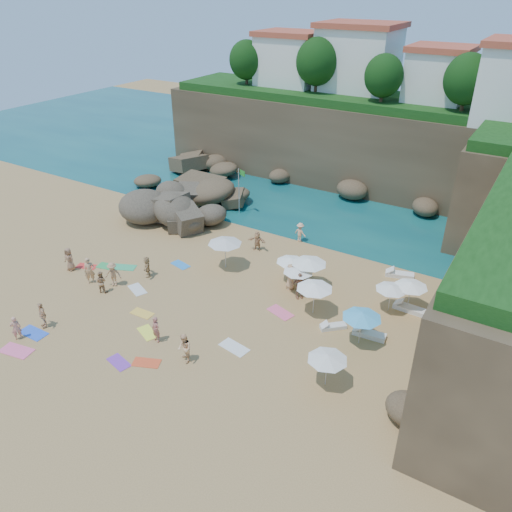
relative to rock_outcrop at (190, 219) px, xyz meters
The scene contains 51 objects.
ground 12.09m from the rock_outcrop, 46.41° to the right, with size 120.00×120.00×0.00m, color tan.
seawater 22.82m from the rock_outcrop, 68.57° to the left, with size 120.00×120.00×0.00m, color #0C4751.
cliff_back 19.66m from the rock_outcrop, 57.53° to the left, with size 44.00×8.00×8.00m, color brown.
rock_promontory 7.72m from the rock_outcrop, 110.19° to the left, with size 12.00×7.00×2.00m, color brown, non-canonical shape.
clifftop_buildings 23.33m from the rock_outcrop, 56.45° to the left, with size 28.48×9.48×7.00m.
clifftop_trees 20.36m from the rock_outcrop, 39.38° to the left, with size 35.60×23.82×4.40m.
marina_masts 22.96m from the rock_outcrop, 111.02° to the left, with size 3.10×0.10×6.00m.
rock_outcrop is the anchor object (origin of this frame).
flag_pole 5.31m from the rock_outcrop, 48.16° to the left, with size 0.78×0.34×4.15m.
parasol_0 9.37m from the rock_outcrop, 35.39° to the right, with size 2.47×2.47×2.33m.
parasol_1 14.71m from the rock_outcrop, 18.53° to the right, with size 2.39×2.39×2.26m.
parasol_2 19.95m from the rock_outcrop, 12.71° to the right, with size 2.01×2.01×1.90m.
parasol_3 20.75m from the rock_outcrop, ahead, with size 2.10×2.10×1.99m.
parasol_4 23.37m from the rock_outcrop, ahead, with size 2.14×2.14×2.03m.
parasol_5 17.08m from the rock_outcrop, 24.79° to the right, with size 2.30×2.30×2.18m.
parasol_7 14.67m from the rock_outcrop, 22.32° to the right, with size 2.04×2.04×1.92m.
parasol_9 13.30m from the rock_outcrop, 20.22° to the right, with size 1.99×1.99×1.88m.
parasol_10 20.87m from the rock_outcrop, 23.98° to the right, with size 2.27×2.27×2.15m.
parasol_11 22.64m from the rock_outcrop, 33.83° to the right, with size 2.10×2.10×1.99m.
lounger_0 12.31m from the rock_outcrop, 13.76° to the right, with size 1.97×0.66×0.31m, color silver.
lounger_1 18.73m from the rock_outcrop, ahead, with size 1.96×0.65×0.31m, color white.
lounger_2 20.88m from the rock_outcrop, 10.26° to the right, with size 2.01×0.67×0.31m, color silver.
lounger_3 12.94m from the rock_outcrop, 14.72° to the right, with size 1.68×0.56×0.26m, color white.
lounger_4 20.70m from the rock_outcrop, 21.36° to the right, with size 1.94×0.65×0.30m, color silver.
lounger_5 18.89m from the rock_outcrop, 24.84° to the right, with size 1.58×0.53×0.25m, color silver.
towel_0 17.85m from the rock_outcrop, 83.41° to the right, with size 1.77×0.89×0.03m, color blue.
towel_1 19.47m from the rock_outcrop, 82.24° to the right, with size 1.90×0.95×0.03m, color #FB6193.
towel_2 18.84m from the rock_outcrop, 59.24° to the right, with size 1.53×0.76×0.03m, color #E74B24.
towel_3 9.75m from the rock_outcrop, 89.92° to the right, with size 1.67×0.83×0.03m, color green.
towel_4 14.26m from the rock_outcrop, 64.17° to the right, with size 1.47×0.73×0.03m, color yellow.
towel_5 11.65m from the rock_outcrop, 69.81° to the right, with size 1.60×0.80×0.03m, color silver.
towel_6 18.89m from the rock_outcrop, 63.89° to the right, with size 1.49×0.74×0.03m, color purple.
towel_7 10.64m from the rock_outcrop, 97.25° to the right, with size 1.51×0.75×0.03m, color red.
towel_8 8.08m from the rock_outcrop, 57.00° to the right, with size 1.50×0.75×0.03m, color #2985DF.
towel_9 15.90m from the rock_outcrop, 30.96° to the right, with size 1.73×0.87×0.03m, color #F76089.
towel_11 9.29m from the rock_outcrop, 83.20° to the right, with size 1.70×0.85×0.03m, color #30A869.
towel_12 16.17m from the rock_outcrop, 60.95° to the right, with size 1.53×0.77×0.03m, color #F7FF43.
towel_13 18.12m from the rock_outcrop, 43.95° to the right, with size 1.76×0.88×0.03m, color silver.
person_stand_0 11.99m from the rock_outcrop, 86.81° to the right, with size 0.70×0.46×1.93m, color tan.
person_stand_1 12.58m from the rock_outcrop, 79.87° to the right, with size 0.76×0.59×1.57m, color #A87D54.
person_stand_2 10.30m from the rock_outcrop, ahead, with size 1.04×0.43×1.61m, color #F4B88A.
person_stand_3 15.14m from the rock_outcrop, 23.60° to the right, with size 1.09×0.46×1.87m, color #A97354.
person_stand_4 13.90m from the rock_outcrop, 22.62° to the right, with size 0.90×0.49×1.85m, color tan.
person_stand_5 8.25m from the rock_outcrop, 12.55° to the right, with size 1.43×0.41×1.55m, color tan.
person_stand_6 18.61m from the rock_outcrop, 84.59° to the right, with size 0.57×0.37×1.55m, color tan.
person_lie_0 11.61m from the rock_outcrop, 78.44° to the right, with size 1.14×1.76×0.47m, color tan.
person_lie_1 17.07m from the rock_outcrop, 82.89° to the right, with size 0.98×1.68×0.41m, color #E6B582.
person_lie_2 11.63m from the rock_outcrop, 99.50° to the right, with size 0.84×1.73×0.46m, color #936749.
person_lie_3 9.82m from the rock_outcrop, 69.58° to the right, with size 1.40×1.51×0.40m, color tan.
person_lie_4 16.94m from the rock_outcrop, 58.42° to the right, with size 0.59×1.62×0.39m, color #A86254.
person_lie_5 18.83m from the rock_outcrop, 52.70° to the right, with size 0.85×1.76×0.67m, color #F5C08B.
Camera 1 is at (17.49, -22.31, 18.52)m, focal length 35.00 mm.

